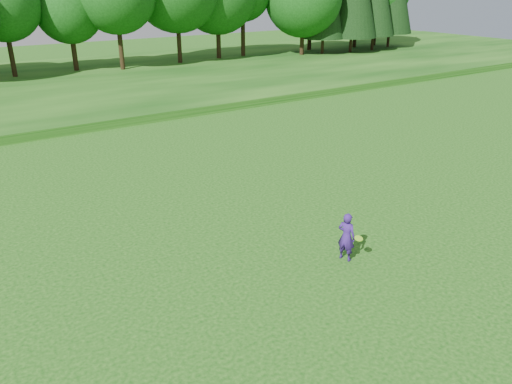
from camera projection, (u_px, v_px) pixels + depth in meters
ground at (315, 246)px, 17.82m from camera, size 140.00×140.00×0.00m
berm at (68, 85)px, 43.88m from camera, size 130.00×30.00×0.60m
walking_path at (123, 123)px, 33.21m from camera, size 130.00×1.60×0.04m
woman at (346, 237)px, 16.67m from camera, size 0.60×0.99×1.72m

